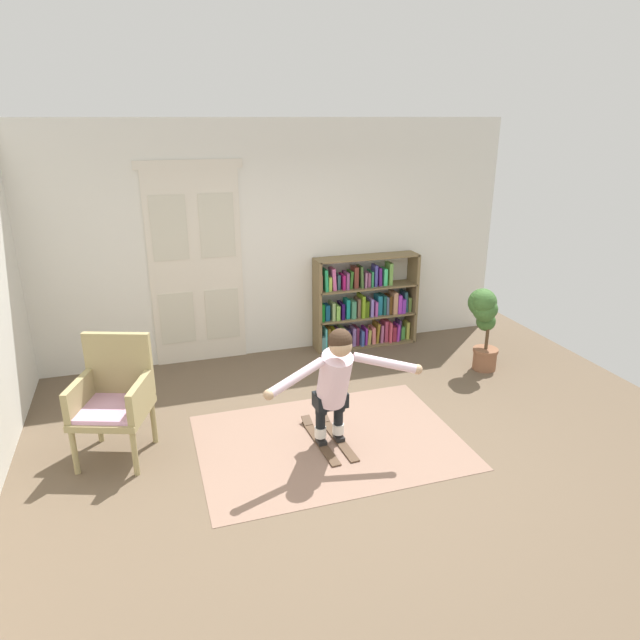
{
  "coord_description": "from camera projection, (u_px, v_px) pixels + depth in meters",
  "views": [
    {
      "loc": [
        -1.64,
        -4.2,
        2.91
      ],
      "look_at": [
        -0.07,
        0.72,
        1.05
      ],
      "focal_mm": 31.82,
      "sensor_mm": 36.0,
      "label": 1
    }
  ],
  "objects": [
    {
      "name": "back_wall",
      "position": [
        279.0,
        241.0,
        7.05
      ],
      "size": [
        6.0,
        0.1,
        2.9
      ],
      "primitive_type": "cube",
      "color": "silver",
      "rests_on": "ground"
    },
    {
      "name": "skis_pair",
      "position": [
        328.0,
        438.0,
        5.39
      ],
      "size": [
        0.31,
        0.86,
        0.07
      ],
      "color": "#4F3927",
      "rests_on": "rug"
    },
    {
      "name": "bookshelf",
      "position": [
        364.0,
        307.0,
        7.49
      ],
      "size": [
        1.39,
        0.3,
        1.22
      ],
      "color": "brown",
      "rests_on": "ground"
    },
    {
      "name": "person_skier",
      "position": [
        335.0,
        378.0,
        5.01
      ],
      "size": [
        1.45,
        0.59,
        1.15
      ],
      "color": "white",
      "rests_on": "skis_pair"
    },
    {
      "name": "double_door",
      "position": [
        196.0,
        265.0,
        6.78
      ],
      "size": [
        1.22,
        0.05,
        2.45
      ],
      "color": "beige",
      "rests_on": "ground"
    },
    {
      "name": "wicker_chair",
      "position": [
        114.0,
        395.0,
        5.01
      ],
      "size": [
        0.77,
        0.77,
        1.1
      ],
      "color": "tan",
      "rests_on": "ground"
    },
    {
      "name": "ground_plane",
      "position": [
        351.0,
        451.0,
        5.22
      ],
      "size": [
        7.2,
        7.2,
        0.0
      ],
      "primitive_type": "plane",
      "color": "brown"
    },
    {
      "name": "rug",
      "position": [
        329.0,
        441.0,
        5.37
      ],
      "size": [
        2.44,
        1.75,
        0.01
      ],
      "primitive_type": "cube",
      "color": "#8B6B5A",
      "rests_on": "ground"
    },
    {
      "name": "potted_plant",
      "position": [
        484.0,
        317.0,
        6.68
      ],
      "size": [
        0.41,
        0.37,
        1.02
      ],
      "color": "brown",
      "rests_on": "ground"
    }
  ]
}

